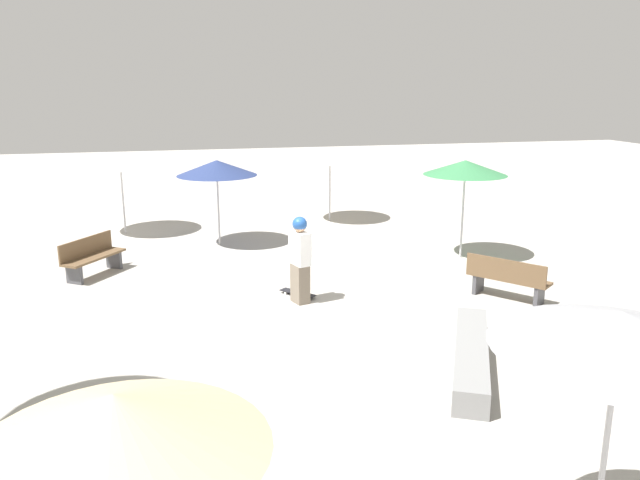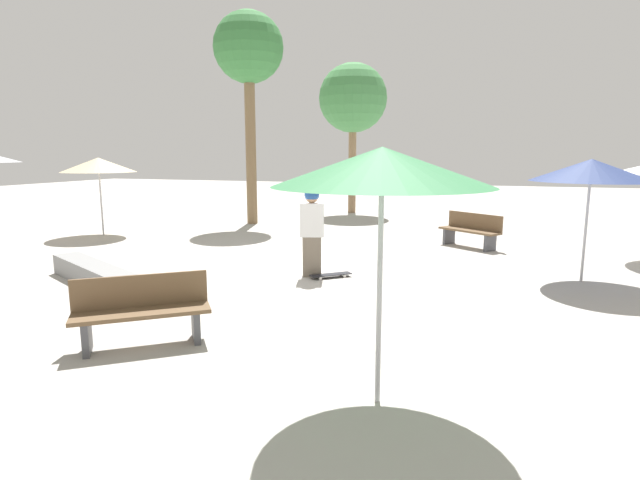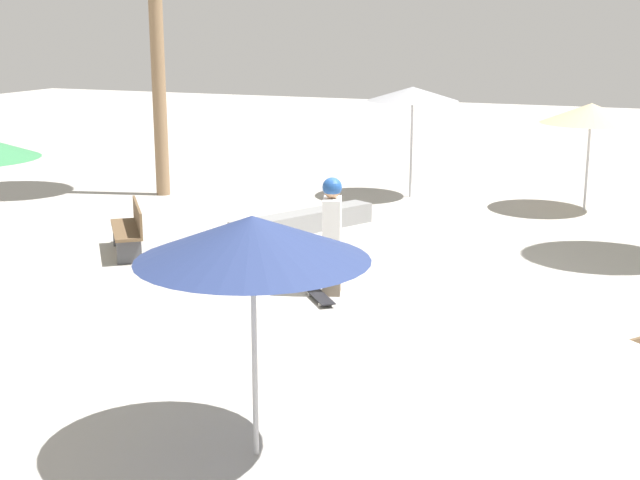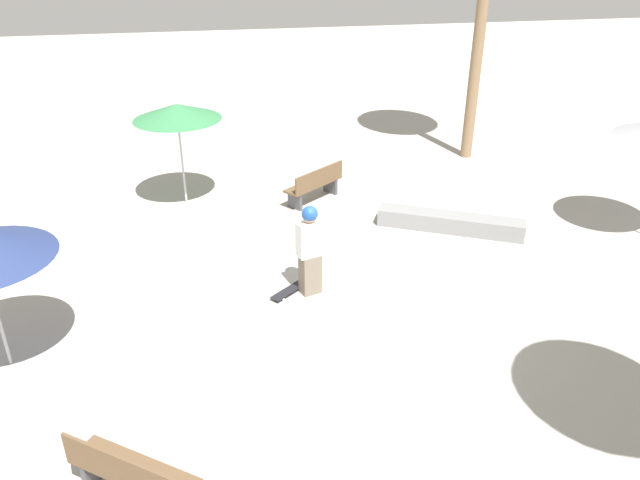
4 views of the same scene
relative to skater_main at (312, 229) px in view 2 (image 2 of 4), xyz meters
The scene contains 11 objects.
ground_plane 1.35m from the skater_main, 150.66° to the left, with size 60.00×60.00×0.00m, color #ADA8A0.
skater_main is the anchor object (origin of this frame).
skateboard 0.94m from the skater_main, ahead, with size 0.74×0.67×0.07m.
concrete_ledge 3.96m from the skater_main, 150.64° to the right, with size 2.98×1.83×0.37m.
bench_near 4.08m from the skater_main, 101.31° to the right, with size 1.54×1.33×0.85m.
bench_far 4.98m from the skater_main, 55.96° to the left, with size 1.56×1.29×0.85m.
shade_umbrella_tan 7.96m from the skater_main, 159.63° to the left, with size 2.04×2.04×2.21m.
shade_umbrella_navy 5.10m from the skater_main, 13.50° to the left, with size 2.06×2.06×2.23m.
shade_umbrella_green 5.14m from the skater_main, 63.44° to the right, with size 1.97×1.97×2.38m.
palm_tree_right 8.95m from the skater_main, 124.63° to the left, with size 2.25×2.25×6.80m.
palm_tree_center_right 11.22m from the skater_main, 100.83° to the left, with size 2.64×2.64×5.77m.
Camera 2 is at (3.97, -9.29, 2.31)m, focal length 28.00 mm.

